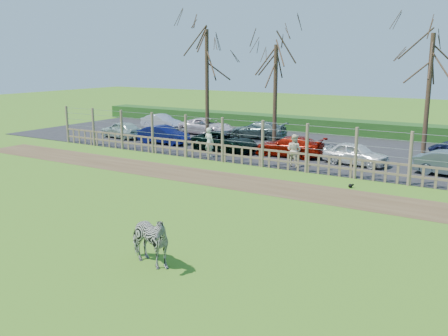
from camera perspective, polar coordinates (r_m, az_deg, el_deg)
The scene contains 20 objects.
ground at distance 20.14m, azimuth -6.19°, elevation -4.05°, with size 120.00×120.00×0.00m, color olive.
dirt_strip at distance 23.71m, azimuth 0.49°, elevation -1.42°, with size 34.00×2.80×0.01m, color brown.
asphalt at distance 32.49m, azimuth 9.68°, elevation 2.24°, with size 44.00×13.00×0.04m, color #232326.
hedge at distance 38.92m, azimuth 13.63°, elevation 4.54°, with size 46.00×2.00×1.10m, color #1E4716.
fence at distance 26.53m, azimuth 4.42°, elevation 1.81°, with size 30.16×0.16×2.50m.
tree_left at distance 33.26m, azimuth -1.97°, elevation 12.34°, with size 4.80×4.80×7.88m.
tree_mid at distance 31.90m, azimuth 5.93°, elevation 10.93°, with size 4.80×4.80×6.83m.
tree_right at distance 29.60m, azimuth 22.54°, elevation 10.67°, with size 4.80×4.80×7.35m.
zebra at distance 14.17m, azimuth -8.72°, elevation -8.10°, with size 0.82×1.81×1.53m, color gray.
visitor_a at distance 28.98m, azimuth -1.71°, elevation 2.95°, with size 0.63×0.41×1.72m, color beige.
visitor_b at distance 26.67m, azimuth 8.01°, elevation 2.00°, with size 0.84×0.65×1.72m, color beige.
crow at distance 23.07m, azimuth 14.27°, elevation -1.97°, with size 0.25×0.18×0.20m.
car_0 at distance 36.72m, azimuth -11.64°, elevation 4.32°, with size 1.42×3.52×1.20m, color #ADC4B6.
car_1 at distance 33.82m, azimuth -6.91°, elevation 3.80°, with size 1.27×3.64×1.20m, color #0C1250.
car_2 at distance 30.83m, azimuth 0.08°, elevation 3.04°, with size 1.99×4.32×1.20m, color black.
car_3 at distance 29.45m, azimuth 7.50°, elevation 2.49°, with size 1.68×4.13×1.20m, color #890F04.
car_4 at distance 27.80m, azimuth 14.82°, elevation 1.58°, with size 1.42×3.52×1.20m, color white.
car_7 at distance 40.58m, azimuth -7.13°, elevation 5.24°, with size 1.27×3.64×1.20m, color #B2B2C8.
car_8 at distance 37.66m, azimuth -2.01°, elevation 4.77°, with size 1.99×4.32×1.20m, color silver.
car_9 at distance 35.91m, azimuth 3.92°, elevation 4.36°, with size 1.68×4.13×1.20m, color #4C6360.
Camera 1 is at (11.94, -15.18, 5.72)m, focal length 40.00 mm.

